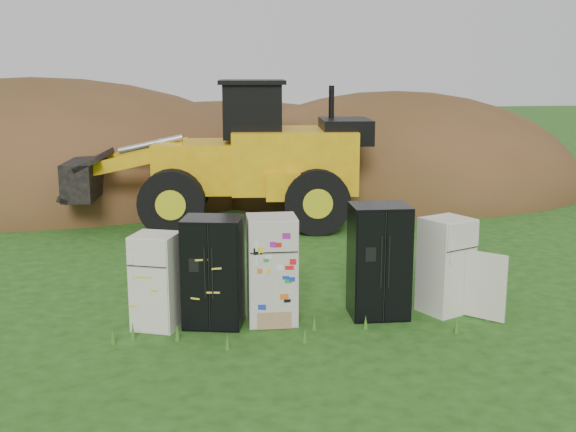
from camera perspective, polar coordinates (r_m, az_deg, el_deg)
name	(u,v)px	position (r m, az deg, el deg)	size (l,w,h in m)	color
ground	(305,319)	(12.18, 1.35, -8.12)	(120.00, 120.00, 0.00)	#1B4612
fridge_leftmost	(156,281)	(11.76, -10.37, -5.09)	(0.68, 0.65, 1.54)	silver
fridge_black_side	(213,272)	(11.72, -5.92, -4.40)	(0.93, 0.73, 1.78)	black
fridge_sticker	(272,270)	(11.79, -1.28, -4.26)	(0.79, 0.73, 1.77)	silver
fridge_black_right	(379,261)	(12.16, 7.20, -3.53)	(0.95, 0.79, 1.90)	black
fridge_open_door	(446,265)	(12.58, 12.37, -3.83)	(0.74, 0.69, 1.64)	silver
wheel_loader	(216,153)	(19.03, -5.68, 4.94)	(7.83, 3.17, 3.79)	yellow
dirt_mound_right	(392,191)	(24.66, 8.24, 1.99)	(12.99, 9.53, 6.67)	#4B3518
dirt_mound_left	(39,191)	(25.82, -19.11, 1.90)	(17.01, 12.75, 7.57)	#4B3518
dirt_mound_back	(234,170)	(29.31, -4.33, 3.63)	(15.79, 10.52, 5.56)	#4B3518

